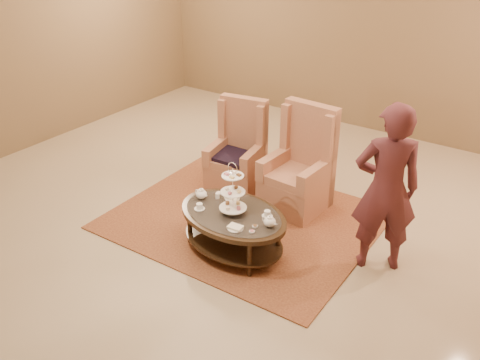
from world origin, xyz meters
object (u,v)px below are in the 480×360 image
Objects in this scene: armchair_right at (300,175)px; person at (386,189)px; tea_table at (233,220)px; armchair_left at (238,158)px.

armchair_right is 1.49m from person.
armchair_right is (0.11, 1.26, 0.05)m from tea_table.
person reaches higher than tea_table.
person reaches higher than armchair_left.
armchair_left is at bearing -176.50° from armchair_right.
armchair_right is at bearing -56.31° from person.
tea_table is 1.07× the size of armchair_right.
armchair_left reaches higher than tea_table.
armchair_left is 2.34m from person.
person is (2.21, -0.60, 0.50)m from armchair_left.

